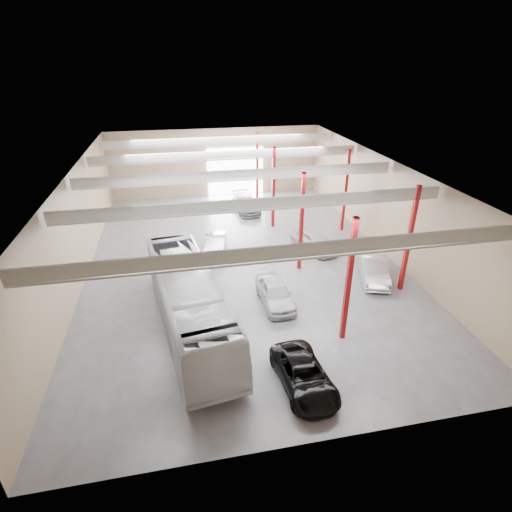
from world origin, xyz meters
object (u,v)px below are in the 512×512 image
object	(u,v)px
black_sedan	(304,375)
car_row_a	(275,292)
car_right_near	(373,269)
car_right_far	(314,240)
car_row_c	(246,204)
car_row_b	(215,245)
coach_bus	(189,301)

from	to	relation	value
black_sedan	car_row_a	world-z (taller)	car_row_a
car_right_near	car_right_far	world-z (taller)	car_right_far
car_row_a	car_row_c	distance (m)	16.39
black_sedan	car_row_b	xyz separation A→B (m)	(-2.47, 14.56, 0.07)
black_sedan	car_row_b	world-z (taller)	car_row_b
car_right_near	car_right_far	xyz separation A→B (m)	(-2.48, 5.20, 0.01)
black_sedan	car_row_c	world-z (taller)	car_row_c
car_right_near	car_row_c	bearing A→B (deg)	130.18
coach_bus	car_right_far	bearing A→B (deg)	30.96
car_right_near	car_right_far	bearing A→B (deg)	133.07
black_sedan	car_row_a	size ratio (longest dim) A/B	1.04
car_row_a	car_row_b	bearing A→B (deg)	108.91
car_row_a	car_right_far	bearing A→B (deg)	53.03
car_row_a	car_right_far	xyz separation A→B (m)	(4.79, 6.78, 0.02)
car_row_a	car_right_near	world-z (taller)	car_right_near
car_row_b	car_right_near	world-z (taller)	car_right_near
black_sedan	car_right_near	size ratio (longest dim) A/B	0.99
car_row_b	black_sedan	bearing A→B (deg)	-69.50
car_row_a	car_right_near	bearing A→B (deg)	10.51
car_row_c	car_right_near	xyz separation A→B (m)	(6.15, -14.77, 0.04)
car_row_b	car_row_a	bearing A→B (deg)	-58.50
black_sedan	car_row_c	bearing A→B (deg)	81.92
car_right_far	coach_bus	bearing A→B (deg)	-159.93
car_row_c	coach_bus	bearing A→B (deg)	-114.69
car_right_far	car_row_b	bearing A→B (deg)	154.81
black_sedan	car_right_near	bearing A→B (deg)	43.87
coach_bus	car_row_b	size ratio (longest dim) A/B	2.94
car_row_b	car_right_far	xyz separation A→B (m)	(7.64, -0.78, 0.07)
coach_bus	car_row_c	bearing A→B (deg)	61.94
black_sedan	car_right_near	distance (m)	11.49
car_row_a	car_row_b	world-z (taller)	car_row_a
car_row_a	coach_bus	bearing A→B (deg)	-166.18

